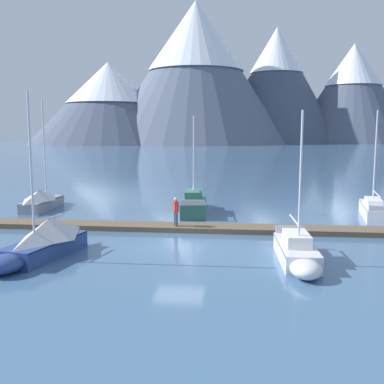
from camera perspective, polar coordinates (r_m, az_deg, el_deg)
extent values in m
plane|color=#426689|center=(22.94, -1.63, -6.98)|extent=(700.00, 700.00, 0.00)
cone|color=#4C566B|center=(207.27, -10.47, 10.94)|extent=(70.71, 70.71, 35.50)
cone|color=white|center=(207.96, -10.53, 13.37)|extent=(37.55, 37.55, 17.95)
cone|color=slate|center=(211.07, 0.46, 14.76)|extent=(84.57, 84.57, 62.98)
cone|color=white|center=(213.63, 0.46, 19.05)|extent=(43.52, 43.52, 30.86)
cone|color=#424C60|center=(224.69, 10.55, 13.04)|extent=(61.08, 61.08, 53.91)
cone|color=white|center=(226.81, 10.66, 17.16)|extent=(25.31, 25.31, 21.28)
cone|color=#4C566B|center=(234.19, 19.60, 11.61)|extent=(59.73, 59.73, 46.55)
cone|color=white|center=(235.57, 19.75, 14.87)|extent=(26.56, 26.56, 19.71)
cube|color=brown|center=(26.76, -0.46, -4.51)|extent=(29.63, 1.86, 0.30)
cylinder|color=#38383D|center=(26.04, -0.65, -4.92)|extent=(28.44, 0.31, 0.24)
cylinder|color=#38383D|center=(27.50, -0.28, -4.23)|extent=(28.44, 0.31, 0.24)
cube|color=#93939E|center=(35.45, -18.39, -1.48)|extent=(1.47, 4.73, 0.77)
ellipsoid|color=#93939E|center=(37.81, -16.74, -0.86)|extent=(1.24, 1.43, 0.73)
cube|color=#424247|center=(35.40, -18.41, -0.94)|extent=(1.51, 4.63, 0.06)
cylinder|color=silver|center=(35.77, -18.14, 5.18)|extent=(0.10, 0.10, 7.39)
cylinder|color=silver|center=(34.93, -18.75, 0.19)|extent=(0.09, 2.40, 0.08)
pyramid|color=silver|center=(35.03, -18.68, -0.37)|extent=(1.72, 3.78, 0.73)
cube|color=navy|center=(22.26, -18.00, -6.75)|extent=(2.59, 4.85, 0.81)
ellipsoid|color=navy|center=(20.29, -22.45, -8.38)|extent=(1.77, 2.13, 0.77)
cube|color=#121D39|center=(22.18, -18.04, -5.84)|extent=(2.61, 4.77, 0.06)
cylinder|color=silver|center=(21.06, -19.63, 2.77)|extent=(0.10, 0.10, 6.73)
cylinder|color=silver|center=(22.26, -17.58, -3.16)|extent=(0.55, 2.20, 0.08)
pyramid|color=silver|center=(22.34, -17.57, -4.40)|extent=(2.64, 4.01, 0.93)
cube|color=#336B56|center=(32.01, 0.20, -1.82)|extent=(2.20, 5.56, 1.01)
ellipsoid|color=#336B56|center=(34.98, 0.28, -1.00)|extent=(1.61, 1.83, 0.96)
cube|color=#163027|center=(31.93, 0.20, -0.99)|extent=(2.23, 5.45, 0.06)
cylinder|color=silver|center=(32.03, 0.22, 4.38)|extent=(0.10, 0.10, 5.86)
cylinder|color=silver|center=(30.60, 0.17, 0.52)|extent=(0.37, 3.23, 0.08)
cube|color=#3A7560|center=(32.01, 0.21, -0.34)|extent=(1.42, 2.54, 0.61)
cube|color=silver|center=(29.30, 0.13, -1.35)|extent=(1.55, 0.24, 0.36)
cube|color=silver|center=(21.06, 12.96, -7.42)|extent=(1.68, 4.54, 0.79)
ellipsoid|color=silver|center=(18.68, 14.20, -9.43)|extent=(1.33, 1.64, 0.75)
cube|color=slate|center=(20.98, 12.99, -6.49)|extent=(1.72, 4.45, 0.06)
cylinder|color=silver|center=(19.87, 13.52, 1.49)|extent=(0.10, 0.10, 5.91)
cylinder|color=silver|center=(21.43, 12.78, -3.46)|extent=(0.19, 2.57, 0.08)
cube|color=white|center=(20.80, 13.06, -5.76)|extent=(1.13, 2.06, 0.52)
cube|color=silver|center=(23.00, 12.15, -4.64)|extent=(1.35, 0.16, 0.36)
cube|color=white|center=(32.92, 21.89, -2.25)|extent=(2.15, 5.54, 0.86)
ellipsoid|color=white|center=(35.91, 21.31, -1.43)|extent=(1.43, 2.14, 0.82)
cube|color=slate|center=(32.86, 21.93, -1.58)|extent=(2.17, 5.44, 0.06)
cylinder|color=silver|center=(33.00, 22.11, 4.05)|extent=(0.10, 0.10, 6.33)
cylinder|color=silver|center=(31.49, 22.29, -0.23)|extent=(0.60, 3.44, 0.08)
cube|color=white|center=(32.96, 21.92, -1.13)|extent=(1.30, 2.54, 0.41)
cube|color=silver|center=(30.26, 22.54, -1.95)|extent=(1.22, 0.28, 0.36)
cylinder|color=#384256|center=(26.53, -2.13, -3.34)|extent=(0.14, 0.14, 0.86)
cylinder|color=#384256|center=(26.29, -1.96, -3.44)|extent=(0.14, 0.14, 0.86)
cube|color=#B22823|center=(26.28, -2.05, -1.83)|extent=(0.37, 0.44, 0.60)
sphere|color=beige|center=(26.22, -2.06, -0.92)|extent=(0.22, 0.22, 0.22)
cylinder|color=#B22823|center=(26.53, -2.22, -1.89)|extent=(0.09, 0.09, 0.62)
cylinder|color=#B22823|center=(26.06, -1.88, -2.07)|extent=(0.09, 0.09, 0.62)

